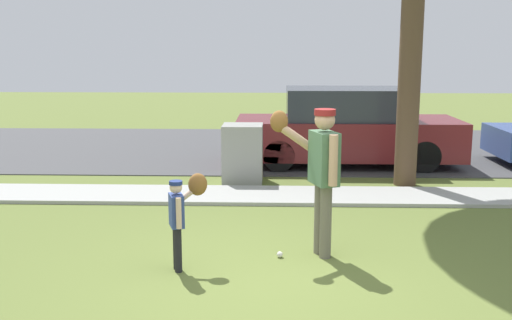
{
  "coord_description": "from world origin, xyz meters",
  "views": [
    {
      "loc": [
        0.09,
        -6.2,
        2.48
      ],
      "look_at": [
        -0.18,
        1.67,
        1.0
      ],
      "focal_mm": 41.93,
      "sensor_mm": 36.0,
      "label": 1
    }
  ],
  "objects_px": {
    "person_child": "(182,209)",
    "baseball": "(280,255)",
    "person_adult": "(320,166)",
    "parked_suv_maroon": "(347,128)",
    "utility_cabinet": "(243,153)"
  },
  "relations": [
    {
      "from": "person_child",
      "to": "parked_suv_maroon",
      "type": "height_order",
      "value": "parked_suv_maroon"
    },
    {
      "from": "utility_cabinet",
      "to": "parked_suv_maroon",
      "type": "height_order",
      "value": "parked_suv_maroon"
    },
    {
      "from": "person_adult",
      "to": "person_child",
      "type": "distance_m",
      "value": 1.7
    },
    {
      "from": "baseball",
      "to": "utility_cabinet",
      "type": "bearing_deg",
      "value": 99.27
    },
    {
      "from": "utility_cabinet",
      "to": "baseball",
      "type": "bearing_deg",
      "value": -80.73
    },
    {
      "from": "parked_suv_maroon",
      "to": "person_adult",
      "type": "bearing_deg",
      "value": 80.24
    },
    {
      "from": "baseball",
      "to": "parked_suv_maroon",
      "type": "xyz_separation_m",
      "value": [
        1.46,
        5.87,
        0.75
      ]
    },
    {
      "from": "utility_cabinet",
      "to": "parked_suv_maroon",
      "type": "relative_size",
      "value": 0.23
    },
    {
      "from": "person_adult",
      "to": "parked_suv_maroon",
      "type": "relative_size",
      "value": 0.38
    },
    {
      "from": "person_adult",
      "to": "baseball",
      "type": "bearing_deg",
      "value": -5.87
    },
    {
      "from": "person_child",
      "to": "baseball",
      "type": "height_order",
      "value": "person_child"
    },
    {
      "from": "person_adult",
      "to": "person_child",
      "type": "height_order",
      "value": "person_adult"
    },
    {
      "from": "baseball",
      "to": "parked_suv_maroon",
      "type": "distance_m",
      "value": 6.1
    },
    {
      "from": "person_child",
      "to": "utility_cabinet",
      "type": "xyz_separation_m",
      "value": [
        0.42,
        4.56,
        -0.16
      ]
    },
    {
      "from": "person_adult",
      "to": "parked_suv_maroon",
      "type": "bearing_deg",
      "value": -118.49
    }
  ]
}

